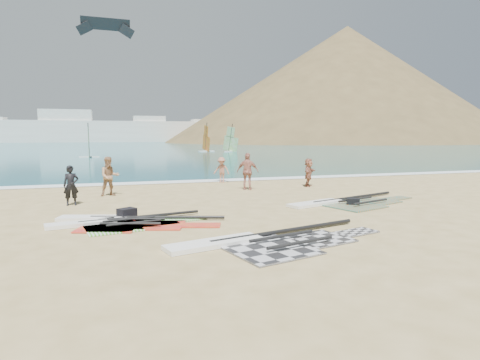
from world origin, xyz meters
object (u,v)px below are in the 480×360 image
object	(u,v)px
gear_bag_far	(353,202)
person_wetsuit	(71,185)
beachgoer_back	(248,171)
rig_red	(123,222)
beachgoer_mid	(222,170)
beachgoer_right	(309,172)
rig_orange	(346,203)
rig_grey	(265,242)
rig_green	(116,224)
gear_bag_near	(127,214)
beachgoer_left	(110,176)

from	to	relation	value
gear_bag_far	person_wetsuit	xyz separation A→B (m)	(-10.96, 3.50, 0.67)
beachgoer_back	rig_red	bearing A→B (deg)	73.88
beachgoer_mid	beachgoer_right	size ratio (longest dim) A/B	0.98
beachgoer_right	beachgoer_mid	bearing A→B (deg)	92.24
rig_orange	beachgoer_mid	bearing A→B (deg)	91.10
rig_grey	beachgoer_mid	size ratio (longest dim) A/B	4.15
rig_grey	person_wetsuit	distance (m)	9.55
beachgoer_mid	beachgoer_back	xyz separation A→B (m)	(0.48, -3.54, 0.20)
rig_green	beachgoer_mid	xyz separation A→B (m)	(6.17, 10.10, 0.72)
gear_bag_near	beachgoer_mid	size ratio (longest dim) A/B	0.37
beachgoer_left	beachgoer_right	distance (m)	10.54
gear_bag_near	rig_red	bearing A→B (deg)	-102.71
rig_grey	beachgoer_right	xyz separation A→B (m)	(6.53, 10.32, 0.74)
rig_green	beachgoer_left	world-z (taller)	beachgoer_left
rig_grey	gear_bag_far	bearing A→B (deg)	23.90
person_wetsuit	beachgoer_mid	distance (m)	9.78
rig_grey	gear_bag_near	distance (m)	5.54
gear_bag_near	beachgoer_right	bearing A→B (deg)	30.90
rig_grey	rig_green	size ratio (longest dim) A/B	1.25
rig_orange	beachgoer_left	bearing A→B (deg)	132.87
beachgoer_back	beachgoer_right	xyz separation A→B (m)	(3.66, 0.27, -0.18)
beachgoer_mid	beachgoer_right	distance (m)	5.27
person_wetsuit	beachgoer_right	bearing A→B (deg)	5.38
person_wetsuit	gear_bag_near	bearing A→B (deg)	-65.31
beachgoer_back	rig_grey	bearing A→B (deg)	103.24
rig_green	beachgoer_right	bearing A→B (deg)	22.57
beachgoer_left	rig_green	bearing A→B (deg)	-97.95
beachgoer_right	person_wetsuit	bearing A→B (deg)	142.46
person_wetsuit	beachgoer_back	size ratio (longest dim) A/B	0.84
rig_red	beachgoer_left	size ratio (longest dim) A/B	2.95
rig_green	person_wetsuit	world-z (taller)	person_wetsuit
rig_grey	beachgoer_mid	bearing A→B (deg)	65.84
rig_grey	rig_green	xyz separation A→B (m)	(-3.78, 3.49, -0.00)
rig_orange	gear_bag_near	size ratio (longest dim) A/B	11.12
rig_grey	beachgoer_back	bearing A→B (deg)	59.89
rig_orange	gear_bag_far	xyz separation A→B (m)	(0.04, -0.46, 0.10)
beachgoer_right	rig_orange	bearing A→B (deg)	-150.55
gear_bag_near	gear_bag_far	xyz separation A→B (m)	(8.89, -0.08, -0.03)
rig_red	beachgoer_back	distance (m)	9.09
rig_grey	beachgoer_right	bearing A→B (deg)	43.51
gear_bag_far	beachgoer_left	size ratio (longest dim) A/B	0.27
gear_bag_near	person_wetsuit	world-z (taller)	person_wetsuit
rig_grey	rig_red	bearing A→B (deg)	119.81
person_wetsuit	beachgoer_right	world-z (taller)	person_wetsuit
gear_bag_far	beachgoer_mid	distance (m)	9.82
rig_green	beachgoer_left	bearing A→B (deg)	80.96
rig_red	beachgoer_back	xyz separation A→B (m)	(6.43, 6.36, 0.92)
rig_red	gear_bag_near	distance (m)	0.71
rig_grey	rig_green	distance (m)	5.14
gear_bag_far	gear_bag_near	bearing A→B (deg)	179.48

